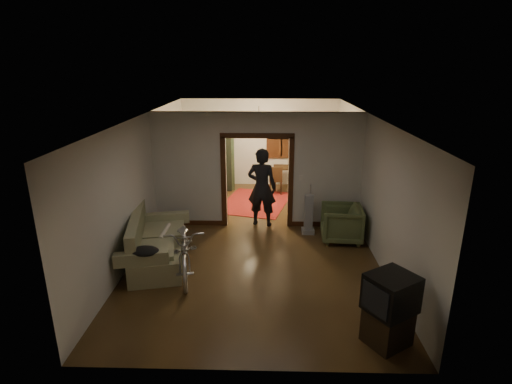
{
  "coord_description": "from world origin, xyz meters",
  "views": [
    {
      "loc": [
        0.23,
        -8.53,
        3.88
      ],
      "look_at": [
        0.0,
        -0.3,
        1.2
      ],
      "focal_mm": 28.0,
      "sensor_mm": 36.0,
      "label": 1
    }
  ],
  "objects_px": {
    "sofa": "(156,239)",
    "desk": "(290,179)",
    "locker": "(219,163)",
    "bicycle": "(185,248)",
    "person": "(262,187)",
    "armchair": "(341,223)"
  },
  "relations": [
    {
      "from": "bicycle",
      "to": "locker",
      "type": "relative_size",
      "value": 1.15
    },
    {
      "from": "desk",
      "to": "armchair",
      "type": "bearing_deg",
      "value": -69.15
    },
    {
      "from": "sofa",
      "to": "locker",
      "type": "bearing_deg",
      "value": 69.83
    },
    {
      "from": "bicycle",
      "to": "person",
      "type": "relative_size",
      "value": 1.04
    },
    {
      "from": "person",
      "to": "desk",
      "type": "xyz_separation_m",
      "value": [
        0.85,
        2.87,
        -0.6
      ]
    },
    {
      "from": "person",
      "to": "bicycle",
      "type": "bearing_deg",
      "value": 71.86
    },
    {
      "from": "person",
      "to": "desk",
      "type": "distance_m",
      "value": 3.05
    },
    {
      "from": "armchair",
      "to": "locker",
      "type": "height_order",
      "value": "locker"
    },
    {
      "from": "armchair",
      "to": "locker",
      "type": "distance_m",
      "value": 4.96
    },
    {
      "from": "person",
      "to": "locker",
      "type": "relative_size",
      "value": 1.11
    },
    {
      "from": "sofa",
      "to": "locker",
      "type": "distance_m",
      "value": 4.96
    },
    {
      "from": "armchair",
      "to": "person",
      "type": "height_order",
      "value": "person"
    },
    {
      "from": "person",
      "to": "locker",
      "type": "height_order",
      "value": "person"
    },
    {
      "from": "locker",
      "to": "bicycle",
      "type": "bearing_deg",
      "value": -109.79
    },
    {
      "from": "sofa",
      "to": "person",
      "type": "xyz_separation_m",
      "value": [
        2.1,
        2.02,
        0.48
      ]
    },
    {
      "from": "bicycle",
      "to": "sofa",
      "type": "bearing_deg",
      "value": 134.9
    },
    {
      "from": "locker",
      "to": "armchair",
      "type": "bearing_deg",
      "value": -69.01
    },
    {
      "from": "bicycle",
      "to": "person",
      "type": "distance_m",
      "value": 2.88
    },
    {
      "from": "sofa",
      "to": "armchair",
      "type": "relative_size",
      "value": 2.36
    },
    {
      "from": "person",
      "to": "locker",
      "type": "xyz_separation_m",
      "value": [
        -1.39,
        2.88,
        -0.1
      ]
    },
    {
      "from": "sofa",
      "to": "desk",
      "type": "xyz_separation_m",
      "value": [
        2.94,
        4.89,
        -0.11
      ]
    },
    {
      "from": "armchair",
      "to": "person",
      "type": "distance_m",
      "value": 2.09
    }
  ]
}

